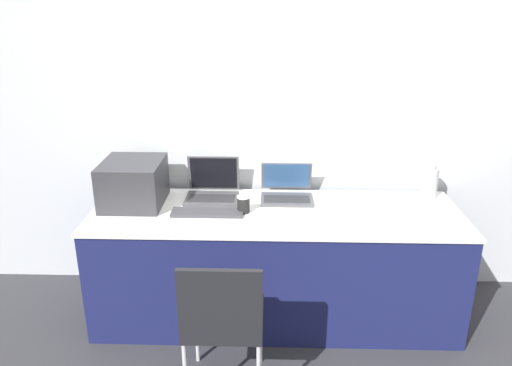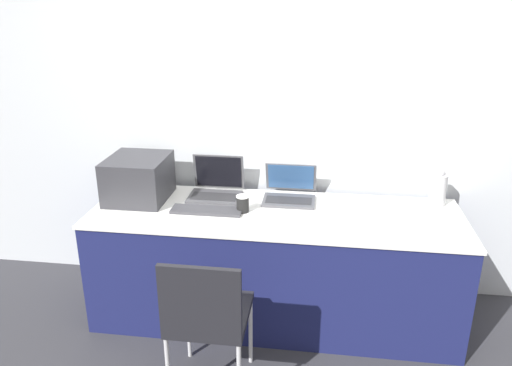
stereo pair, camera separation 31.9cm
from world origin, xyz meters
TOP-DOWN VIEW (x-y plane):
  - ground_plane at (0.00, 0.00)m, footprint 14.00×14.00m
  - wall_back at (0.00, 0.85)m, footprint 8.00×0.05m
  - table at (0.00, 0.37)m, footprint 2.39×0.77m
  - printer at (-0.95, 0.48)m, footprint 0.39×0.43m
  - laptop_left at (-0.44, 0.60)m, footprint 0.36×0.30m
  - laptop_right at (0.07, 0.61)m, footprint 0.35×0.32m
  - external_keyboard at (-0.44, 0.32)m, footprint 0.46×0.13m
  - coffee_cup at (-0.21, 0.35)m, footprint 0.08×0.08m
  - metal_pitcher at (1.05, 0.64)m, footprint 0.11×0.11m
  - chair at (-0.28, -0.41)m, footprint 0.41×0.44m

SIDE VIEW (x-z plane):
  - ground_plane at x=0.00m, z-range 0.00..0.00m
  - table at x=0.00m, z-range 0.00..0.77m
  - chair at x=-0.28m, z-range 0.09..0.96m
  - external_keyboard at x=-0.44m, z-range 0.77..0.79m
  - laptop_right at x=0.07m, z-range 0.71..0.94m
  - coffee_cup at x=-0.21m, z-range 0.77..0.88m
  - laptop_left at x=-0.44m, z-range 0.70..0.97m
  - metal_pitcher at x=1.05m, z-range 0.76..1.02m
  - printer at x=-0.95m, z-range 0.78..1.08m
  - wall_back at x=0.00m, z-range 0.00..2.60m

